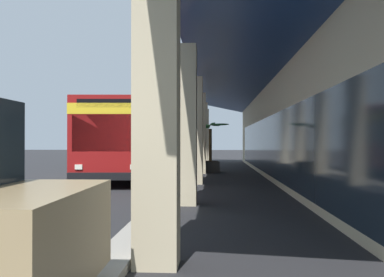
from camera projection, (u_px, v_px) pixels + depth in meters
name	position (u px, v px, depth m)	size (l,w,h in m)	color
ground	(272.00, 176.00, 19.25)	(120.00, 120.00, 0.00)	#262628
curb_strip	(185.00, 177.00, 18.10)	(36.91, 0.50, 0.12)	#9E998E
transit_bus	(130.00, 135.00, 19.12)	(11.35, 3.29, 3.34)	maroon
pedestrian	(13.00, 171.00, 9.00)	(0.53, 0.51, 1.66)	#726651
potted_palm	(210.00, 161.00, 21.29)	(1.59, 1.92, 2.55)	#4C4742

